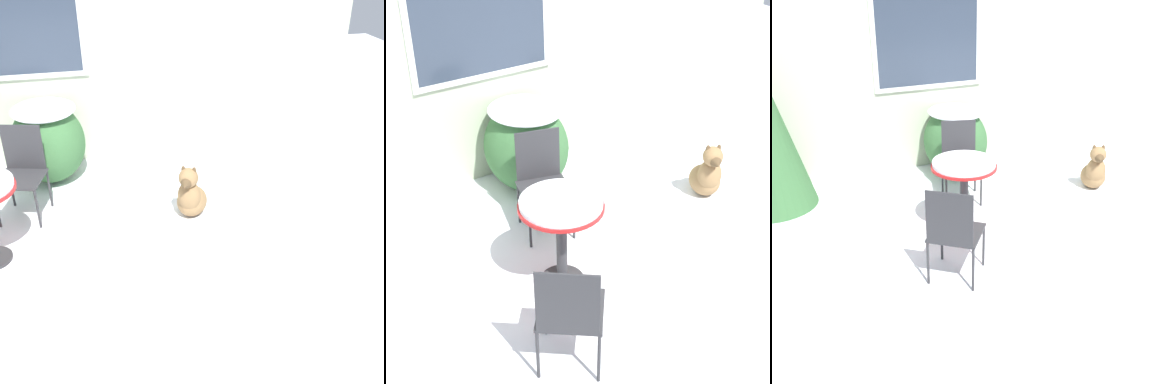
{
  "view_description": "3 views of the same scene",
  "coord_description": "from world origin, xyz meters",
  "views": [
    {
      "loc": [
        0.57,
        -3.56,
        2.75
      ],
      "look_at": [
        1.56,
        0.61,
        0.25
      ],
      "focal_mm": 45.0,
      "sensor_mm": 36.0,
      "label": 1
    },
    {
      "loc": [
        -2.4,
        -2.93,
        3.2
      ],
      "look_at": [
        0.0,
        0.6,
        0.55
      ],
      "focal_mm": 55.0,
      "sensor_mm": 36.0,
      "label": 2
    },
    {
      "loc": [
        -2.22,
        -3.87,
        2.6
      ],
      "look_at": [
        -0.39,
        0.25,
        0.45
      ],
      "focal_mm": 45.0,
      "sensor_mm": 36.0,
      "label": 3
    }
  ],
  "objects": [
    {
      "name": "house_wall",
      "position": [
        -0.0,
        2.2,
        1.59
      ],
      "size": [
        8.0,
        0.1,
        3.14
      ],
      "color": "#B2BC9E",
      "rests_on": "ground_plane"
    },
    {
      "name": "patio_chair_near_table",
      "position": [
        -0.1,
        1.02,
        0.51
      ],
      "size": [
        0.55,
        0.55,
        0.93
      ],
      "rotation": [
        0.0,
        0.0,
        -0.27
      ],
      "color": "#2D2D30",
      "rests_on": "ground_plane"
    },
    {
      "name": "shrub_left",
      "position": [
        0.14,
        1.73,
        0.49
      ],
      "size": [
        0.83,
        0.93,
        0.92
      ],
      "color": "#386638",
      "rests_on": "ground_plane"
    },
    {
      "name": "dog",
      "position": [
        1.54,
        0.56,
        0.23
      ],
      "size": [
        0.45,
        0.57,
        0.61
      ],
      "rotation": [
        0.0,
        0.0,
        -0.48
      ],
      "color": "#937047",
      "rests_on": "ground_plane"
    },
    {
      "name": "ground_plane",
      "position": [
        0.0,
        0.0,
        0.0
      ],
      "size": [
        16.0,
        16.0,
        0.0
      ],
      "primitive_type": "plane",
      "color": "white"
    }
  ]
}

